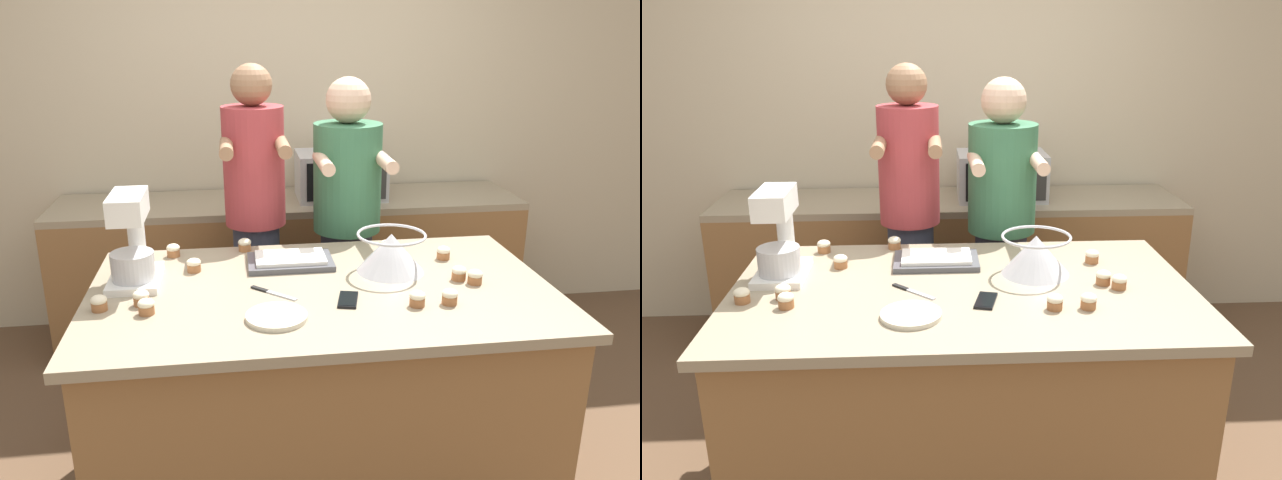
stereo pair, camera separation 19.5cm
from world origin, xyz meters
TOP-DOWN VIEW (x-y plane):
  - ground_plane at (0.00, 0.00)m, footprint 16.00×16.00m
  - back_wall at (0.00, 1.75)m, footprint 10.00×0.06m
  - island_counter at (0.00, 0.00)m, footprint 1.83×1.07m
  - back_counter at (0.00, 1.40)m, footprint 2.80×0.60m
  - person_left at (-0.23, 0.81)m, footprint 0.32×0.49m
  - person_right at (0.25, 0.81)m, footprint 0.36×0.51m
  - stand_mixer at (-0.74, 0.15)m, footprint 0.20×0.30m
  - mixing_bowl at (0.31, 0.13)m, footprint 0.29×0.29m
  - baking_tray at (-0.10, 0.27)m, footprint 0.37×0.23m
  - microwave_oven at (0.31, 1.40)m, footprint 0.53×0.35m
  - cell_phone at (0.08, -0.14)m, footprint 0.10×0.16m
  - small_plate at (-0.20, -0.26)m, footprint 0.22×0.22m
  - knife at (-0.21, -0.03)m, footprint 0.17×0.16m
  - cupcake_0 at (-0.51, 0.24)m, footprint 0.06×0.06m
  - cupcake_1 at (-0.61, 0.44)m, footprint 0.06×0.06m
  - cupcake_2 at (0.35, 0.37)m, footprint 0.06×0.06m
  - cupcake_3 at (0.61, -0.05)m, footprint 0.06×0.06m
  - cupcake_4 at (-0.69, -0.08)m, footprint 0.06×0.06m
  - cupcake_5 at (-0.83, -0.10)m, footprint 0.06×0.06m
  - cupcake_6 at (-0.66, -0.16)m, footprint 0.06×0.06m
  - cupcake_7 at (0.32, -0.22)m, footprint 0.06×0.06m
  - cupcake_8 at (-0.29, 0.48)m, footprint 0.06×0.06m
  - cupcake_9 at (0.56, -0.00)m, footprint 0.06×0.06m
  - cupcake_10 at (0.58, 0.24)m, footprint 0.06×0.06m
  - cupcake_11 at (0.45, -0.22)m, footprint 0.06×0.06m

SIDE VIEW (x-z plane):
  - ground_plane at x=0.00m, z-range 0.00..0.00m
  - back_counter at x=0.00m, z-range 0.00..0.89m
  - island_counter at x=0.00m, z-range 0.00..0.90m
  - person_right at x=0.25m, z-range 0.04..1.70m
  - knife at x=-0.21m, z-range 0.90..0.91m
  - cell_phone at x=0.08m, z-range 0.90..0.91m
  - small_plate at x=-0.20m, z-range 0.90..0.92m
  - person_left at x=-0.23m, z-range 0.06..1.78m
  - baking_tray at x=-0.10m, z-range 0.90..0.94m
  - cupcake_0 at x=-0.51m, z-range 0.90..0.96m
  - cupcake_1 at x=-0.61m, z-range 0.90..0.96m
  - cupcake_2 at x=0.35m, z-range 0.90..0.96m
  - cupcake_3 at x=0.61m, z-range 0.90..0.96m
  - cupcake_4 at x=-0.69m, z-range 0.90..0.96m
  - cupcake_5 at x=-0.83m, z-range 0.90..0.96m
  - cupcake_6 at x=-0.66m, z-range 0.90..0.96m
  - cupcake_7 at x=0.32m, z-range 0.90..0.96m
  - cupcake_8 at x=-0.29m, z-range 0.90..0.96m
  - cupcake_9 at x=0.56m, z-range 0.90..0.96m
  - cupcake_10 at x=0.58m, z-range 0.90..0.96m
  - cupcake_11 at x=0.45m, z-range 0.90..0.96m
  - mixing_bowl at x=0.31m, z-range 0.91..1.07m
  - microwave_oven at x=0.31m, z-range 0.89..1.17m
  - stand_mixer at x=-0.74m, z-range 0.88..1.25m
  - back_wall at x=0.00m, z-range 0.00..2.70m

